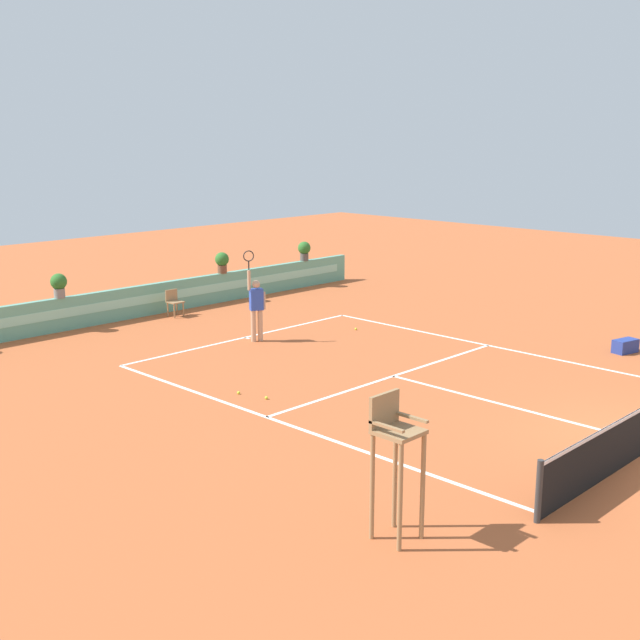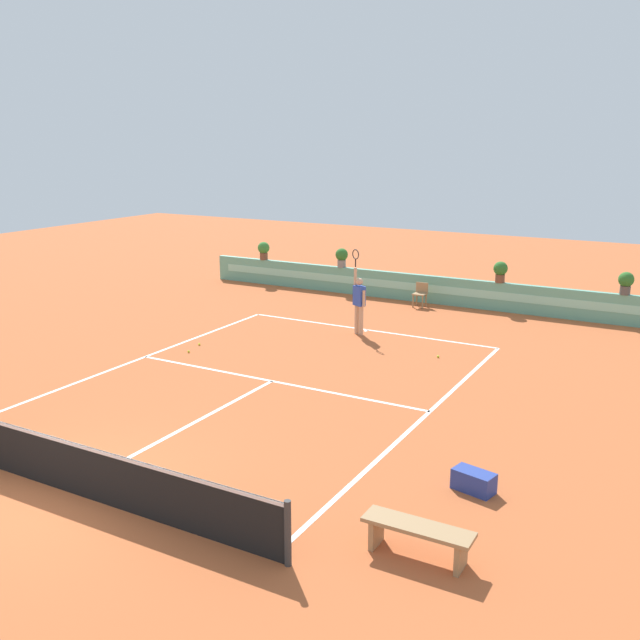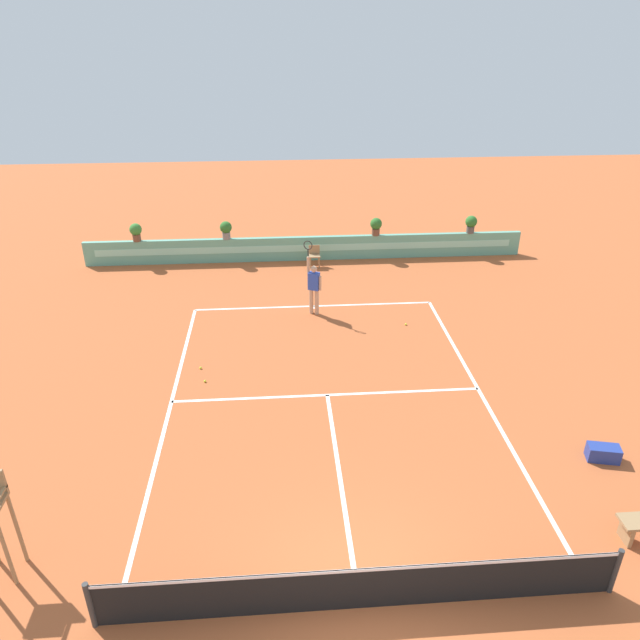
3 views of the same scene
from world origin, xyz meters
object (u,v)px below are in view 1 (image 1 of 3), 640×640
Objects in this scene: umpire_chair at (395,450)px; potted_plant_left at (59,284)px; ball_kid_chair at (174,301)px; tennis_ball_by_sideline at (356,329)px; gear_bag at (625,346)px; tennis_ball_near_baseline at (239,393)px; potted_plant_far_right at (304,250)px; potted_plant_right at (222,261)px; tennis_player at (256,305)px; tennis_ball_mid_court at (266,398)px.

potted_plant_left is (3.03, 15.13, 0.07)m from umpire_chair.
ball_kid_chair is 6.06m from tennis_ball_by_sideline.
gear_bag is 10.29× the size of tennis_ball_near_baseline.
tennis_ball_near_baseline is (-3.79, -7.66, -0.44)m from ball_kid_chair.
umpire_chair reaches higher than potted_plant_far_right.
potted_plant_right reaches higher than gear_bag.
potted_plant_left is (-10.10, 0.00, 0.00)m from potted_plant_far_right.
tennis_player is 5.31m from tennis_ball_mid_court.
tennis_ball_by_sideline is (2.95, -1.10, -1.02)m from tennis_player.
tennis_ball_mid_court is 1.00× the size of tennis_ball_by_sideline.
potted_plant_far_right is at bearing 41.86° from tennis_ball_mid_court.
potted_plant_right is (2.90, 5.06, 0.36)m from tennis_player.
gear_bag is at bearing -52.74° from tennis_player.
gear_bag is at bearing -64.95° from ball_kid_chair.
tennis_ball_mid_court is at bearing -90.45° from potted_plant_left.
ball_kid_chair is 1.17× the size of potted_plant_left.
gear_bag is 0.97× the size of potted_plant_left.
potted_plant_left reaches higher than tennis_ball_near_baseline.
tennis_player is 8.55m from potted_plant_far_right.
potted_plant_right reaches higher than ball_kid_chair.
umpire_chair is 20.03m from potted_plant_far_right.
ball_kid_chair is 13.57m from gear_bag.
tennis_ball_mid_court is at bearing 157.27° from gear_bag.
potted_plant_right is (6.11, 0.00, 0.00)m from potted_plant_left.
tennis_ball_near_baseline is (2.76, 6.73, -1.31)m from umpire_chair.
potted_plant_far_right is at bearing 36.35° from tennis_player.
tennis_ball_mid_court is 0.09× the size of potted_plant_left.
gear_bag is 13.11m from potted_plant_far_right.
potted_plant_right reaches higher than tennis_ball_by_sideline.
tennis_player is at bearing -57.57° from potted_plant_left.
gear_bag reaches higher than tennis_ball_by_sideline.
ball_kid_chair is at bearing -164.20° from potted_plant_right.
umpire_chair reaches higher than potted_plant_left.
potted_plant_far_right is (13.12, 15.13, 0.07)m from umpire_chair.
tennis_player is 3.57× the size of potted_plant_left.
tennis_ball_mid_court is (-9.35, 3.92, -0.15)m from gear_bag.
umpire_chair is 31.47× the size of tennis_ball_near_baseline.
tennis_ball_near_baseline is 1.00× the size of tennis_ball_mid_court.
tennis_player is 38.01× the size of tennis_ball_by_sideline.
gear_bag is 10.29× the size of tennis_ball_mid_court.
potted_plant_far_right reaches higher than tennis_ball_mid_court.
tennis_ball_mid_court is 0.09× the size of potted_plant_far_right.
potted_plant_left is at bearing 135.01° from tennis_ball_by_sideline.
tennis_player reaches higher than tennis_ball_by_sideline.
tennis_ball_by_sideline is 8.83m from potted_plant_left.
potted_plant_right is at bearing 58.85° from umpire_chair.
tennis_ball_by_sideline is 0.09× the size of potted_plant_right.
tennis_ball_by_sideline is at bearing 44.27° from umpire_chair.
tennis_ball_near_baseline is 1.00× the size of tennis_ball_by_sideline.
ball_kid_chair is at bearing 65.51° from umpire_chair.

